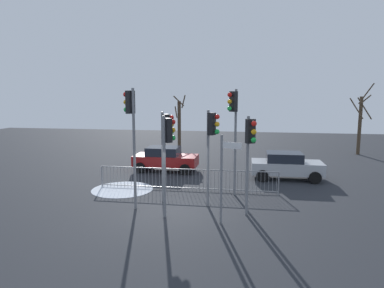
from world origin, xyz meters
TOP-DOWN VIEW (x-y plane):
  - ground_plane at (0.00, 0.00)m, footprint 60.00×60.00m
  - traffic_light_mid_left at (-0.07, -0.48)m, footprint 0.45×0.48m
  - traffic_light_foreground_left at (2.22, 2.69)m, footprint 0.46×0.48m
  - traffic_light_rear_left at (-0.56, 1.32)m, footprint 0.50×0.43m
  - traffic_light_rear_right at (1.41, 0.96)m, footprint 0.53×0.39m
  - traffic_light_foreground_right at (2.95, 0.04)m, footprint 0.42×0.52m
  - traffic_light_mid_right at (-1.70, 0.22)m, footprint 0.52×0.41m
  - direction_sign_post at (2.03, -0.90)m, footprint 0.75×0.32m
  - pedestrian_guard_railing at (-0.00, 3.12)m, footprint 8.72×0.14m
  - car_red_near at (-2.05, 7.12)m, footprint 3.82×1.96m
  - car_silver_mid at (4.96, 6.28)m, footprint 3.82×1.97m
  - bare_tree_left at (11.30, 15.17)m, footprint 1.71×1.71m
  - bare_tree_centre at (-2.68, 14.49)m, footprint 0.99×1.07m
  - snow_patch_kerb at (-3.13, 2.76)m, footprint 2.98×2.98m

SIDE VIEW (x-z plane):
  - ground_plane at x=0.00m, z-range 0.00..0.00m
  - snow_patch_kerb at x=-3.13m, z-range 0.00..0.01m
  - pedestrian_guard_railing at x=0.00m, z-range 0.02..1.09m
  - car_red_near at x=-2.05m, z-range 0.03..1.50m
  - car_silver_mid at x=4.96m, z-range 0.03..1.50m
  - direction_sign_post at x=2.03m, z-range 0.19..3.41m
  - bare_tree_centre at x=-2.68m, z-range -0.09..4.48m
  - bare_tree_left at x=11.30m, z-range -0.23..5.23m
  - traffic_light_foreground_right at x=2.95m, z-range 0.89..4.71m
  - traffic_light_mid_left at x=-0.07m, z-range 0.90..4.75m
  - traffic_light_rear_left at x=-0.56m, z-range 0.91..4.80m
  - traffic_light_rear_right at x=1.41m, z-range 0.93..4.92m
  - traffic_light_foreground_left at x=2.22m, z-range 1.12..5.97m
  - traffic_light_mid_right at x=-1.70m, z-range 1.12..5.99m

